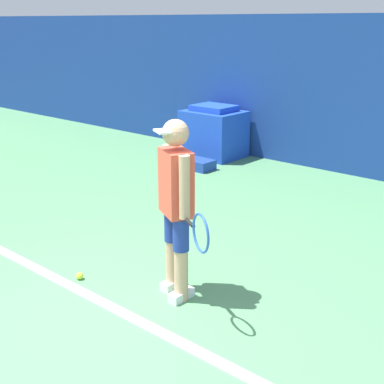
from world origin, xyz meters
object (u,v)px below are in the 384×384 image
covered_chair (214,132)px  equipment_bag (190,162)px  tennis_player (177,202)px  tennis_ball (80,276)px

covered_chair → equipment_bag: 0.94m
equipment_bag → tennis_player: bearing=-49.9°
covered_chair → equipment_bag: size_ratio=1.14×
tennis_player → tennis_ball: (-0.88, -0.39, -0.82)m
tennis_player → tennis_ball: 1.26m
tennis_ball → equipment_bag: size_ratio=0.08×
tennis_ball → covered_chair: size_ratio=0.07×
tennis_player → tennis_ball: tennis_player is taller
covered_chair → equipment_bag: covered_chair is taller
tennis_player → tennis_ball: bearing=-128.6°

